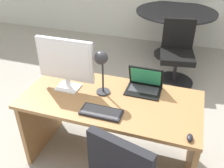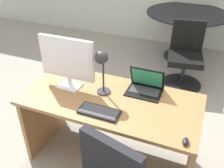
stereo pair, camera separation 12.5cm
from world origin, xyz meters
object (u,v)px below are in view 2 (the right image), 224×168
Objects in this scene: laptop at (146,84)px; meeting_chair_near at (184,61)px; keyboard at (99,112)px; desk at (113,116)px; monitor at (67,60)px; mouse at (186,141)px; meeting_table at (186,24)px; desk_lamp at (102,63)px.

laptop is 0.33× the size of meeting_chair_near.
keyboard is 0.36× the size of meeting_chair_near.
meeting_chair_near is at bearing 75.94° from desk.
keyboard is at bearing -31.04° from monitor.
desk is at bearing 152.88° from mouse.
mouse is (1.07, -0.32, -0.25)m from monitor.
desk is 0.65m from monitor.
mouse is 0.06× the size of meeting_table.
meeting_table is (0.27, 2.53, 0.11)m from desk.
desk is 20.07× the size of mouse.
desk_lamp is (-0.08, 0.25, 0.28)m from keyboard.
keyboard is 0.39m from desk_lamp.
laptop is at bearing 129.06° from mouse.
laptop is 0.44m from desk_lamp.
mouse reaches higher than keyboard.
keyboard is (-0.24, -0.45, -0.05)m from laptop.
laptop is at bearing 61.33° from keyboard.
keyboard is 0.80× the size of desk_lamp.
keyboard is at bearing -102.34° from meeting_chair_near.
keyboard is (-0.01, -0.26, 0.24)m from desk.
monitor is at bearing -162.79° from laptop.
desk is 2.55m from meeting_table.
monitor reaches higher than desk_lamp.
meeting_table reaches higher than keyboard.
monitor is 0.71m from laptop.
mouse is 0.08× the size of meeting_chair_near.
laptop is (0.65, 0.20, -0.20)m from monitor.
monitor reaches higher than laptop.
laptop is at bearing 37.48° from desk.
keyboard is at bearing -118.67° from laptop.
laptop is at bearing -90.74° from meeting_table.
mouse is 2.90m from meeting_table.
mouse is 0.86m from desk_lamp.
desk is 1.15× the size of meeting_table.
monitor is (-0.41, -0.02, 0.50)m from desk.
monitor is 0.38× the size of meeting_table.
monitor is at bearing -179.03° from desk_lamp.
meeting_table is at bearing 83.95° from desk.
laptop is 0.51m from keyboard.
desk is 1.66× the size of meeting_chair_near.
desk_lamp is at bearing 0.97° from monitor.
desk is 4.63× the size of keyboard.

